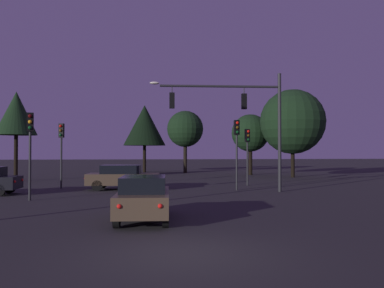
% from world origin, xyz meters
% --- Properties ---
extents(ground_plane, '(168.00, 168.00, 0.00)m').
position_xyz_m(ground_plane, '(0.00, 24.50, 0.00)').
color(ground_plane, '#262326').
rests_on(ground_plane, ground).
extents(traffic_signal_mast_arm, '(7.65, 0.65, 6.93)m').
position_xyz_m(traffic_signal_mast_arm, '(4.69, 13.44, 4.68)').
color(traffic_signal_mast_arm, '#232326').
rests_on(traffic_signal_mast_arm, ground).
extents(traffic_light_corner_left, '(0.34, 0.37, 4.13)m').
position_xyz_m(traffic_light_corner_left, '(-6.17, 16.89, 2.94)').
color(traffic_light_corner_left, '#232326').
rests_on(traffic_light_corner_left, ground).
extents(traffic_light_corner_right, '(0.34, 0.37, 4.22)m').
position_xyz_m(traffic_light_corner_right, '(-6.37, 10.74, 3.00)').
color(traffic_light_corner_right, '#232326').
rests_on(traffic_light_corner_right, ground).
extents(traffic_light_median, '(0.33, 0.37, 4.26)m').
position_xyz_m(traffic_light_median, '(4.67, 14.58, 3.02)').
color(traffic_light_median, '#232326').
rests_on(traffic_light_median, ground).
extents(traffic_light_far_side, '(0.35, 0.38, 3.91)m').
position_xyz_m(traffic_light_far_side, '(6.16, 17.76, 2.78)').
color(traffic_light_far_side, '#232326').
rests_on(traffic_light_far_side, ground).
extents(car_nearside_lane, '(1.92, 4.13, 1.52)m').
position_xyz_m(car_nearside_lane, '(-0.90, 4.55, 0.79)').
color(car_nearside_lane, '#473828').
rests_on(car_nearside_lane, ground).
extents(car_crossing_left, '(4.55, 2.19, 1.52)m').
position_xyz_m(car_crossing_left, '(-2.24, 15.71, 0.80)').
color(car_crossing_left, '#473828').
rests_on(car_crossing_left, ground).
extents(tree_behind_sign, '(3.75, 3.75, 6.08)m').
position_xyz_m(tree_behind_sign, '(9.57, 29.73, 4.18)').
color(tree_behind_sign, black).
rests_on(tree_behind_sign, ground).
extents(tree_left_far, '(5.89, 5.89, 8.01)m').
position_xyz_m(tree_left_far, '(12.46, 25.75, 5.06)').
color(tree_left_far, black).
rests_on(tree_left_far, ground).
extents(tree_center_horizon, '(4.76, 4.76, 7.60)m').
position_xyz_m(tree_center_horizon, '(-0.99, 36.15, 5.30)').
color(tree_center_horizon, black).
rests_on(tree_center_horizon, ground).
extents(tree_right_cluster, '(3.19, 3.19, 7.10)m').
position_xyz_m(tree_right_cluster, '(-11.01, 23.58, 5.34)').
color(tree_right_cluster, black).
rests_on(tree_right_cluster, ground).
extents(tree_lot_edge, '(3.97, 3.97, 6.80)m').
position_xyz_m(tree_lot_edge, '(3.44, 34.12, 4.79)').
color(tree_lot_edge, black).
rests_on(tree_lot_edge, ground).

